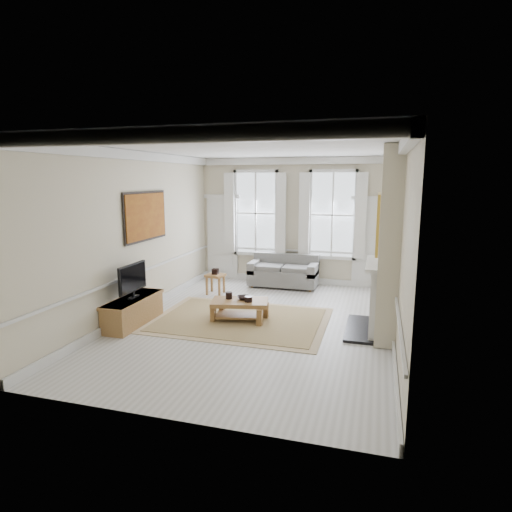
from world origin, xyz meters
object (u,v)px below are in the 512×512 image
(coffee_table, at_px, (240,304))
(tv_stand, at_px, (133,311))
(sofa, at_px, (284,273))
(side_table, at_px, (215,278))

(coffee_table, distance_m, tv_stand, 2.11)
(coffee_table, bearing_deg, tv_stand, -170.32)
(sofa, height_order, tv_stand, sofa)
(sofa, relative_size, tv_stand, 1.18)
(sofa, distance_m, tv_stand, 4.40)
(sofa, bearing_deg, tv_stand, -119.95)
(coffee_table, relative_size, tv_stand, 0.82)
(side_table, relative_size, tv_stand, 0.33)
(sofa, bearing_deg, side_table, -139.89)
(coffee_table, bearing_deg, sofa, 72.81)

